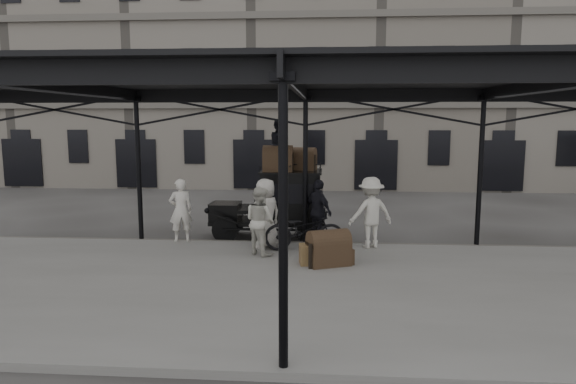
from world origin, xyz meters
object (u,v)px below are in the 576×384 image
(taxi, at_px, (281,201))
(porter_official, at_px, (318,212))
(steamer_trunk_roof_near, at_px, (278,160))
(steamer_trunk_platform, at_px, (328,250))
(porter_left, at_px, (181,210))
(bicycle, at_px, (304,230))

(taxi, xyz_separation_m, porter_official, (1.19, -1.20, -0.11))
(steamer_trunk_roof_near, relative_size, steamer_trunk_platform, 0.89)
(porter_left, distance_m, porter_official, 4.09)
(steamer_trunk_platform, bearing_deg, porter_official, 75.06)
(porter_official, relative_size, bicycle, 0.86)
(porter_official, bearing_deg, porter_left, 50.36)
(bicycle, bearing_deg, taxi, 14.86)
(steamer_trunk_roof_near, bearing_deg, porter_official, -37.04)
(porter_left, relative_size, porter_official, 1.00)
(taxi, bearing_deg, steamer_trunk_platform, -66.52)
(taxi, bearing_deg, porter_left, -157.53)
(steamer_trunk_roof_near, bearing_deg, bicycle, -63.20)
(taxi, xyz_separation_m, porter_left, (-2.90, -1.20, -0.11))
(porter_official, relative_size, steamer_trunk_platform, 1.86)
(steamer_trunk_platform, bearing_deg, bicycle, 92.97)
(porter_left, bearing_deg, porter_official, 160.39)
(taxi, relative_size, porter_official, 1.93)
(porter_official, relative_size, steamer_trunk_roof_near, 2.08)
(porter_official, bearing_deg, steamer_trunk_roof_near, 13.54)
(porter_left, bearing_deg, steamer_trunk_platform, 133.66)
(taxi, bearing_deg, bicycle, -67.87)
(porter_official, xyz_separation_m, steamer_trunk_platform, (0.29, -2.21, -0.57))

